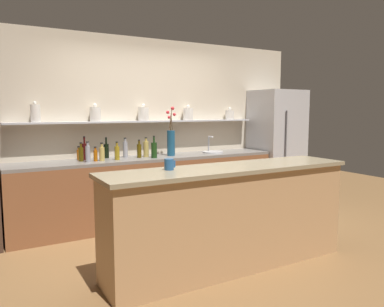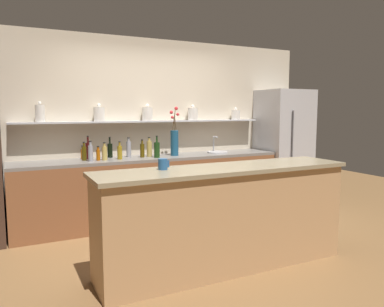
% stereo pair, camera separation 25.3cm
% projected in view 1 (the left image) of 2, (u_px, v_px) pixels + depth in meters
% --- Properties ---
extents(ground_plane, '(12.00, 12.00, 0.00)m').
position_uv_depth(ground_plane, '(199.00, 248.00, 4.29)').
color(ground_plane, brown).
extents(back_wall_unit, '(5.20, 0.28, 2.60)m').
position_uv_depth(back_wall_unit, '(144.00, 128.00, 5.52)').
color(back_wall_unit, beige).
rests_on(back_wall_unit, ground_plane).
extents(back_counter_unit, '(3.77, 0.62, 0.92)m').
position_uv_depth(back_counter_unit, '(151.00, 189.00, 5.28)').
color(back_counter_unit, brown).
rests_on(back_counter_unit, ground_plane).
extents(island_counter, '(2.60, 0.61, 1.02)m').
position_uv_depth(island_counter, '(229.00, 217.00, 3.72)').
color(island_counter, tan).
rests_on(island_counter, ground_plane).
extents(refrigerator, '(0.76, 0.73, 1.90)m').
position_uv_depth(refrigerator, '(276.00, 147.00, 6.31)').
color(refrigerator, '#B7B7BC').
rests_on(refrigerator, ground_plane).
extents(flower_vase, '(0.13, 0.13, 0.70)m').
position_uv_depth(flower_vase, '(171.00, 140.00, 5.34)').
color(flower_vase, navy).
rests_on(flower_vase, back_counter_unit).
extents(sink_fixture, '(0.32, 0.32, 0.25)m').
position_uv_depth(sink_fixture, '(213.00, 151.00, 5.74)').
color(sink_fixture, '#B7B7BC').
rests_on(sink_fixture, back_counter_unit).
extents(bottle_spirit_0, '(0.07, 0.07, 0.23)m').
position_uv_depth(bottle_spirit_0, '(102.00, 153.00, 4.80)').
color(bottle_spirit_0, tan).
rests_on(bottle_spirit_0, back_counter_unit).
extents(bottle_spirit_1, '(0.07, 0.07, 0.27)m').
position_uv_depth(bottle_spirit_1, '(125.00, 149.00, 5.14)').
color(bottle_spirit_1, gray).
rests_on(bottle_spirit_1, back_counter_unit).
extents(bottle_oil_2, '(0.06, 0.06, 0.24)m').
position_uv_depth(bottle_oil_2, '(117.00, 153.00, 4.90)').
color(bottle_oil_2, olive).
rests_on(bottle_oil_2, back_counter_unit).
extents(bottle_spirit_3, '(0.08, 0.08, 0.28)m').
position_uv_depth(bottle_spirit_3, '(146.00, 149.00, 5.21)').
color(bottle_spirit_3, tan).
rests_on(bottle_spirit_3, back_counter_unit).
extents(bottle_wine_4, '(0.07, 0.07, 0.28)m').
position_uv_depth(bottle_wine_4, '(106.00, 150.00, 5.09)').
color(bottle_wine_4, black).
rests_on(bottle_wine_4, back_counter_unit).
extents(bottle_oil_5, '(0.06, 0.06, 0.24)m').
position_uv_depth(bottle_oil_5, '(81.00, 154.00, 4.76)').
color(bottle_oil_5, '#47380A').
rests_on(bottle_oil_5, back_counter_unit).
extents(bottle_oil_6, '(0.06, 0.06, 0.25)m').
position_uv_depth(bottle_oil_6, '(139.00, 150.00, 5.12)').
color(bottle_oil_6, '#47380A').
rests_on(bottle_oil_6, back_counter_unit).
extents(bottle_wine_7, '(0.07, 0.07, 0.31)m').
position_uv_depth(bottle_wine_7, '(85.00, 151.00, 4.88)').
color(bottle_wine_7, '#380C0C').
rests_on(bottle_wine_7, back_counter_unit).
extents(bottle_wine_8, '(0.08, 0.08, 0.30)m').
position_uv_depth(bottle_wine_8, '(154.00, 150.00, 5.10)').
color(bottle_wine_8, '#193814').
rests_on(bottle_wine_8, back_counter_unit).
extents(bottle_sauce_9, '(0.05, 0.05, 0.18)m').
position_uv_depth(bottle_sauce_9, '(79.00, 154.00, 4.91)').
color(bottle_sauce_9, '#9E4C0A').
rests_on(bottle_sauce_9, back_counter_unit).
extents(bottle_sauce_10, '(0.05, 0.05, 0.19)m').
position_uv_depth(bottle_sauce_10, '(95.00, 155.00, 4.77)').
color(bottle_sauce_10, '#9E4C0A').
rests_on(bottle_sauce_10, back_counter_unit).
extents(bottle_spirit_11, '(0.06, 0.06, 0.26)m').
position_uv_depth(bottle_spirit_11, '(88.00, 153.00, 4.69)').
color(bottle_spirit_11, gray).
rests_on(bottle_spirit_11, back_counter_unit).
extents(coffee_mug, '(0.11, 0.09, 0.10)m').
position_uv_depth(coffee_mug, '(169.00, 164.00, 3.45)').
color(coffee_mug, '#235184').
rests_on(coffee_mug, island_counter).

